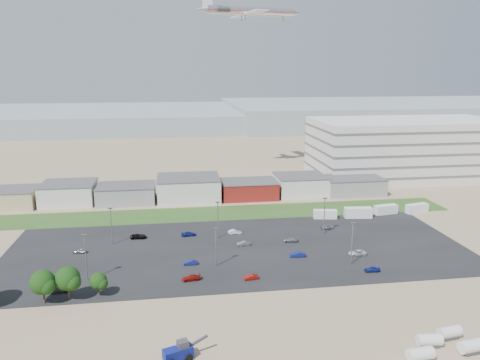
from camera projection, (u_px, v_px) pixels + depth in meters
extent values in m
plane|color=#8D785A|center=(228.00, 283.00, 103.06)|extent=(700.00, 700.00, 0.00)
cube|color=black|center=(238.00, 249.00, 123.02)|extent=(120.00, 50.00, 0.01)
cube|color=#2C4E1D|center=(209.00, 214.00, 153.14)|extent=(160.00, 16.00, 0.02)
cube|color=silver|center=(406.00, 148.00, 204.31)|extent=(80.00, 40.00, 25.00)
imported|color=silver|center=(357.00, 253.00, 118.72)|extent=(4.59, 2.20, 1.26)
imported|color=navy|center=(298.00, 254.00, 117.59)|extent=(4.10, 1.72, 1.32)
imported|color=navy|center=(372.00, 269.00, 108.91)|extent=(3.68, 1.61, 1.23)
imported|color=maroon|center=(191.00, 278.00, 104.44)|extent=(4.29, 2.12, 1.20)
imported|color=navy|center=(191.00, 263.00, 112.81)|extent=(3.46, 1.22, 1.14)
imported|color=#A5A5AA|center=(80.00, 251.00, 120.02)|extent=(3.47, 1.70, 1.14)
imported|color=navy|center=(189.00, 234.00, 132.43)|extent=(4.33, 2.13, 1.21)
imported|color=#A5A5AA|center=(244.00, 243.00, 125.13)|extent=(3.75, 1.60, 1.20)
imported|color=#A5A5AA|center=(327.00, 227.00, 138.00)|extent=(3.92, 2.00, 1.28)
imported|color=black|center=(138.00, 236.00, 130.40)|extent=(4.60, 2.30, 1.25)
imported|color=#595B5E|center=(59.00, 289.00, 98.96)|extent=(4.61, 2.15, 1.30)
imported|color=silver|center=(235.00, 232.00, 133.98)|extent=(3.90, 1.36, 1.28)
imported|color=#A5A5AA|center=(290.00, 240.00, 127.76)|extent=(4.04, 2.03, 1.12)
imported|color=maroon|center=(251.00, 277.00, 104.88)|extent=(3.49, 1.61, 1.11)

